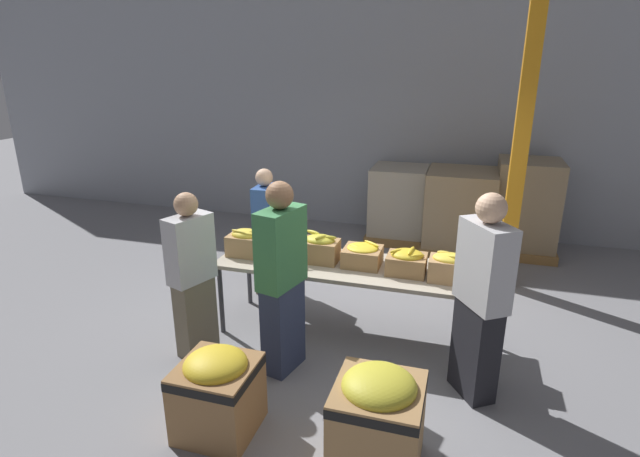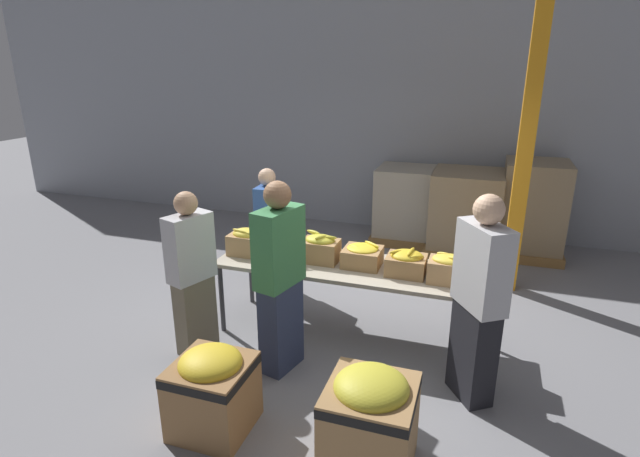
% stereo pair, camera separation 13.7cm
% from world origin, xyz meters
% --- Properties ---
extents(ground_plane, '(30.00, 30.00, 0.00)m').
position_xyz_m(ground_plane, '(0.00, 0.00, 0.00)').
color(ground_plane, gray).
extents(wall_back, '(16.00, 0.08, 4.00)m').
position_xyz_m(wall_back, '(0.00, 3.65, 2.00)').
color(wall_back, '#9399A3').
rests_on(wall_back, ground_plane).
extents(sorting_table, '(2.53, 0.81, 0.78)m').
position_xyz_m(sorting_table, '(0.00, 0.00, 0.73)').
color(sorting_table, '#B2A893').
rests_on(sorting_table, ground_plane).
extents(banana_box_0, '(0.37, 0.27, 0.29)m').
position_xyz_m(banana_box_0, '(-1.03, -0.05, 0.93)').
color(banana_box_0, tan).
rests_on(banana_box_0, sorting_table).
extents(banana_box_1, '(0.39, 0.32, 0.30)m').
position_xyz_m(banana_box_1, '(-0.66, -0.05, 0.93)').
color(banana_box_1, olive).
rests_on(banana_box_1, sorting_table).
extents(banana_box_2, '(0.38, 0.27, 0.30)m').
position_xyz_m(banana_box_2, '(-0.24, 0.01, 0.93)').
color(banana_box_2, '#A37A4C').
rests_on(banana_box_2, sorting_table).
extents(banana_box_3, '(0.37, 0.34, 0.24)m').
position_xyz_m(banana_box_3, '(0.19, 0.03, 0.89)').
color(banana_box_3, '#A37A4C').
rests_on(banana_box_3, sorting_table).
extents(banana_box_4, '(0.37, 0.30, 0.26)m').
position_xyz_m(banana_box_4, '(0.64, -0.04, 0.90)').
color(banana_box_4, '#A37A4C').
rests_on(banana_box_4, sorting_table).
extents(banana_box_5, '(0.37, 0.27, 0.28)m').
position_xyz_m(banana_box_5, '(1.04, -0.09, 0.92)').
color(banana_box_5, tan).
rests_on(banana_box_5, sorting_table).
extents(volunteer_0, '(0.22, 0.42, 1.54)m').
position_xyz_m(volunteer_0, '(-1.14, 0.75, 0.76)').
color(volunteer_0, '#6B604C').
rests_on(volunteer_0, ground_plane).
extents(volunteer_1, '(0.35, 0.48, 1.62)m').
position_xyz_m(volunteer_1, '(-1.26, -0.76, 0.81)').
color(volunteer_1, '#6B604C').
rests_on(volunteer_1, ground_plane).
extents(volunteer_2, '(0.46, 0.53, 1.78)m').
position_xyz_m(volunteer_2, '(1.32, -0.64, 0.89)').
color(volunteer_2, black).
rests_on(volunteer_2, ground_plane).
extents(volunteer_3, '(0.35, 0.52, 1.78)m').
position_xyz_m(volunteer_3, '(-0.36, -0.76, 0.89)').
color(volunteer_3, '#2D3856').
rests_on(volunteer_3, ground_plane).
extents(donation_bin_0, '(0.57, 0.57, 0.68)m').
position_xyz_m(donation_bin_0, '(-0.54, -1.68, 0.36)').
color(donation_bin_0, olive).
rests_on(donation_bin_0, ground_plane).
extents(donation_bin_1, '(0.61, 0.61, 0.76)m').
position_xyz_m(donation_bin_1, '(0.69, -1.68, 0.40)').
color(donation_bin_1, '#A37A4C').
rests_on(donation_bin_1, ground_plane).
extents(support_pillar, '(0.18, 0.18, 4.00)m').
position_xyz_m(support_pillar, '(1.68, 1.73, 2.00)').
color(support_pillar, orange).
rests_on(support_pillar, ground_plane).
extents(pallet_stack_0, '(1.06, 1.06, 1.22)m').
position_xyz_m(pallet_stack_0, '(1.06, 2.84, 0.60)').
color(pallet_stack_0, olive).
rests_on(pallet_stack_0, ground_plane).
extents(pallet_stack_1, '(0.91, 0.91, 1.17)m').
position_xyz_m(pallet_stack_1, '(0.13, 3.07, 0.57)').
color(pallet_stack_1, olive).
rests_on(pallet_stack_1, ground_plane).
extents(pallet_stack_2, '(0.93, 0.93, 1.38)m').
position_xyz_m(pallet_stack_2, '(1.98, 3.02, 0.68)').
color(pallet_stack_2, olive).
rests_on(pallet_stack_2, ground_plane).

